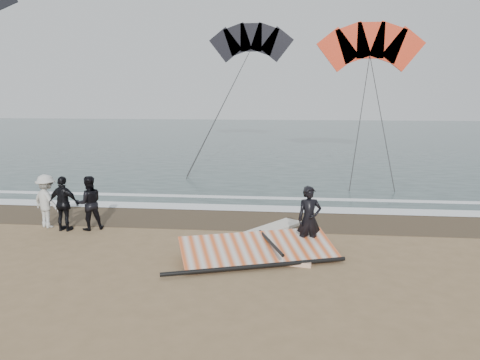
% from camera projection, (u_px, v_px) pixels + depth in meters
% --- Properties ---
extents(ground, '(120.00, 120.00, 0.00)m').
position_uv_depth(ground, '(250.00, 270.00, 11.04)').
color(ground, '#8C704C').
rests_on(ground, ground).
extents(sea, '(120.00, 54.00, 0.02)m').
position_uv_depth(sea, '(280.00, 137.00, 43.29)').
color(sea, '#233838').
rests_on(sea, ground).
extents(wet_sand, '(120.00, 2.80, 0.01)m').
position_uv_depth(wet_sand, '(261.00, 219.00, 15.44)').
color(wet_sand, '#4C3D2B').
rests_on(wet_sand, ground).
extents(foam_near, '(120.00, 0.90, 0.01)m').
position_uv_depth(foam_near, '(264.00, 208.00, 16.80)').
color(foam_near, white).
rests_on(foam_near, sea).
extents(foam_far, '(120.00, 0.45, 0.01)m').
position_uv_depth(foam_far, '(266.00, 198.00, 18.47)').
color(foam_far, white).
rests_on(foam_far, sea).
extents(man_main, '(0.72, 0.56, 1.75)m').
position_uv_depth(man_main, '(309.00, 219.00, 12.23)').
color(man_main, black).
rests_on(man_main, ground).
extents(board_white, '(1.20, 2.83, 0.11)m').
position_uv_depth(board_white, '(303.00, 247.00, 12.55)').
color(board_white, white).
rests_on(board_white, ground).
extents(board_cream, '(2.02, 2.42, 0.10)m').
position_uv_depth(board_cream, '(270.00, 230.00, 14.13)').
color(board_cream, silver).
rests_on(board_cream, ground).
extents(trio_cluster, '(2.53, 1.10, 1.68)m').
position_uv_depth(trio_cluster, '(65.00, 202.00, 14.25)').
color(trio_cluster, black).
rests_on(trio_cluster, ground).
extents(sail_rig, '(4.28, 2.91, 0.51)m').
position_uv_depth(sail_rig, '(256.00, 250.00, 11.89)').
color(sail_rig, black).
rests_on(sail_rig, ground).
extents(kite_red, '(6.59, 4.38, 10.69)m').
position_uv_depth(kite_red, '(370.00, 49.00, 26.53)').
color(kite_red, red).
rests_on(kite_red, ground).
extents(kite_dark, '(6.79, 6.95, 15.58)m').
position_uv_depth(kite_dark, '(251.00, 45.00, 34.15)').
color(kite_dark, black).
rests_on(kite_dark, ground).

